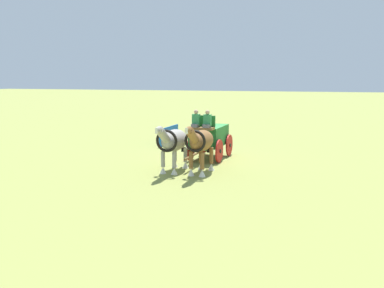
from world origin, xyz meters
TOP-DOWN VIEW (x-y plane):
  - ground_plane at (0.00, 0.00)m, footprint 220.00×220.00m
  - show_wagon at (0.17, -0.01)m, footprint 5.39×1.80m
  - draft_horse_near at (3.57, 0.51)m, footprint 2.97×1.02m
  - draft_horse_off at (3.51, -0.79)m, footprint 3.04×1.07m
  - sponsor_banner at (-3.91, -3.82)m, footprint 3.20×0.12m

SIDE VIEW (x-z plane):
  - ground_plane at x=0.00m, z-range 0.00..0.00m
  - sponsor_banner at x=-3.91m, z-range 0.00..1.10m
  - show_wagon at x=0.17m, z-range -0.17..2.50m
  - draft_horse_off at x=3.51m, z-range 0.24..2.48m
  - draft_horse_near at x=3.57m, z-range 0.26..2.53m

